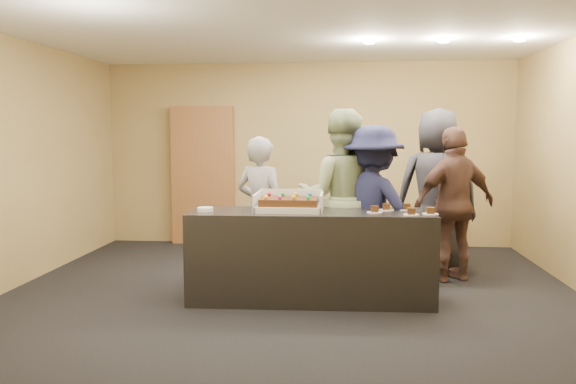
% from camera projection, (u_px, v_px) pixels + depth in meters
% --- Properties ---
extents(room, '(6.04, 6.00, 2.70)m').
position_uv_depth(room, '(293.00, 164.00, 5.88)').
color(room, black).
rests_on(room, ground).
extents(serving_counter, '(2.42, 0.78, 0.90)m').
position_uv_depth(serving_counter, '(311.00, 256.00, 5.59)').
color(serving_counter, black).
rests_on(serving_counter, floor).
extents(storage_cabinet, '(0.94, 0.15, 2.06)m').
position_uv_depth(storage_cabinet, '(203.00, 176.00, 8.44)').
color(storage_cabinet, brown).
rests_on(storage_cabinet, floor).
extents(cake_box, '(0.67, 0.46, 0.20)m').
position_uv_depth(cake_box, '(289.00, 206.00, 5.58)').
color(cake_box, white).
rests_on(cake_box, serving_counter).
extents(sheet_cake, '(0.57, 0.39, 0.11)m').
position_uv_depth(sheet_cake, '(289.00, 201.00, 5.55)').
color(sheet_cake, '#381B0C').
rests_on(sheet_cake, cake_box).
extents(plate_stack, '(0.16, 0.16, 0.04)m').
position_uv_depth(plate_stack, '(205.00, 209.00, 5.53)').
color(plate_stack, white).
rests_on(plate_stack, serving_counter).
extents(slice_a, '(0.15, 0.15, 0.07)m').
position_uv_depth(slice_a, '(375.00, 210.00, 5.44)').
color(slice_a, white).
rests_on(slice_a, serving_counter).
extents(slice_b, '(0.15, 0.15, 0.07)m').
position_uv_depth(slice_b, '(386.00, 208.00, 5.60)').
color(slice_b, white).
rests_on(slice_b, serving_counter).
extents(slice_c, '(0.15, 0.15, 0.07)m').
position_uv_depth(slice_c, '(411.00, 213.00, 5.28)').
color(slice_c, white).
rests_on(slice_c, serving_counter).
extents(slice_d, '(0.15, 0.15, 0.07)m').
position_uv_depth(slice_d, '(407.00, 208.00, 5.62)').
color(slice_d, white).
rests_on(slice_d, serving_counter).
extents(slice_e, '(0.15, 0.15, 0.07)m').
position_uv_depth(slice_e, '(430.00, 212.00, 5.33)').
color(slice_e, white).
rests_on(slice_e, serving_counter).
extents(person_server_grey, '(0.70, 0.60, 1.64)m').
position_uv_depth(person_server_grey, '(261.00, 210.00, 6.23)').
color(person_server_grey, gray).
rests_on(person_server_grey, floor).
extents(person_sage_man, '(0.95, 0.74, 1.93)m').
position_uv_depth(person_sage_man, '(340.00, 198.00, 6.11)').
color(person_sage_man, '#95A978').
rests_on(person_sage_man, floor).
extents(person_navy_man, '(1.30, 1.16, 1.75)m').
position_uv_depth(person_navy_man, '(374.00, 208.00, 5.93)').
color(person_navy_man, '#191C3D').
rests_on(person_navy_man, floor).
extents(person_brown_extra, '(1.11, 0.81, 1.75)m').
position_uv_depth(person_brown_extra, '(454.00, 204.00, 6.31)').
color(person_brown_extra, brown).
rests_on(person_brown_extra, floor).
extents(person_dark_suit, '(1.00, 0.69, 1.97)m').
position_uv_depth(person_dark_suit, '(437.00, 190.00, 6.72)').
color(person_dark_suit, '#29292F').
rests_on(person_dark_suit, floor).
extents(ceiling_spotlights, '(1.72, 0.12, 0.03)m').
position_uv_depth(ceiling_spotlights, '(443.00, 41.00, 6.09)').
color(ceiling_spotlights, '#FFEAC6').
rests_on(ceiling_spotlights, ceiling).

